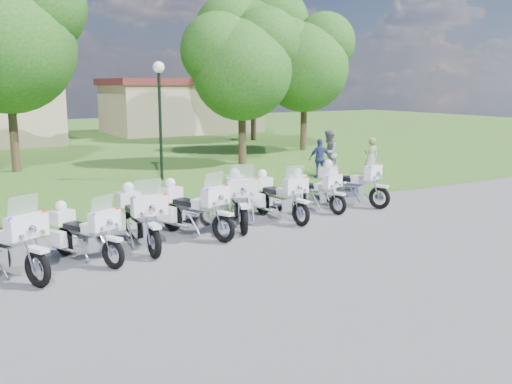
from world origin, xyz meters
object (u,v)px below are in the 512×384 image
motorcycle_3 (192,208)px  motorcycle_7 (349,183)px  bystander_b (328,153)px  motorcycle_1 (83,232)px  bystander_a (371,158)px  motorcycle_2 (139,216)px  bystander_c (320,159)px  motorcycle_4 (239,198)px  lamp_post (159,92)px  motorcycle_0 (3,241)px  motorcycle_5 (278,195)px  motorcycle_6 (314,190)px

motorcycle_3 → motorcycle_7: motorcycle_3 is taller
bystander_b → motorcycle_7: bearing=16.5°
motorcycle_1 → bystander_a: 13.56m
motorcycle_2 → bystander_c: motorcycle_2 is taller
motorcycle_3 → bystander_a: size_ratio=1.46×
motorcycle_4 → lamp_post: size_ratio=0.54×
motorcycle_1 → bystander_b: (11.51, 6.37, 0.31)m
motorcycle_0 → bystander_a: 15.12m
motorcycle_5 → bystander_c: motorcycle_5 is taller
motorcycle_7 → bystander_a: motorcycle_7 is taller
motorcycle_3 → motorcycle_0: bearing=-8.4°
motorcycle_0 → bystander_b: size_ratio=1.26×
motorcycle_4 → motorcycle_7: motorcycle_4 is taller
motorcycle_0 → motorcycle_7: (10.21, 1.82, -0.03)m
motorcycle_6 → bystander_b: (4.28, 4.83, 0.34)m
motorcycle_3 → motorcycle_6: motorcycle_3 is taller
motorcycle_7 → bystander_b: (2.89, 4.78, 0.25)m
motorcycle_6 → bystander_a: (5.36, 3.48, 0.21)m
motorcycle_6 → motorcycle_0: bearing=-1.7°
motorcycle_6 → motorcycle_3: bearing=-2.4°
motorcycle_6 → lamp_post: bearing=-87.9°
motorcycle_3 → motorcycle_4: bearing=173.8°
motorcycle_6 → lamp_post: 8.06m
bystander_a → bystander_b: bystander_b is taller
motorcycle_1 → motorcycle_2: 1.48m
bystander_a → bystander_b: (-1.08, 1.35, 0.13)m
bystander_c → motorcycle_0: bearing=41.6°
motorcycle_2 → lamp_post: lamp_post is taller
bystander_c → motorcycle_7: bearing=78.2°
motorcycle_0 → motorcycle_2: (3.00, 0.69, -0.01)m
lamp_post → motorcycle_4: bearing=-96.3°
motorcycle_2 → bystander_a: motorcycle_2 is taller
motorcycle_3 → bystander_b: 10.33m
motorcycle_3 → motorcycle_6: (4.36, 0.82, -0.09)m
motorcycle_1 → motorcycle_3: size_ratio=0.88×
motorcycle_3 → motorcycle_2: bearing=-10.5°
motorcycle_7 → motorcycle_0: bearing=-11.7°
motorcycle_7 → bystander_c: (2.25, 4.50, 0.09)m
bystander_c → motorcycle_2: bearing=45.5°
motorcycle_6 → bystander_a: size_ratio=1.31×
motorcycle_4 → bystander_a: motorcycle_4 is taller
motorcycle_7 → lamp_post: (-3.37, 7.25, 2.72)m
motorcycle_7 → bystander_b: bystander_b is taller
motorcycle_0 → motorcycle_6: 9.00m
motorcycle_1 → bystander_a: bearing=177.5°
motorcycle_2 → lamp_post: (3.85, 8.38, 2.70)m
bystander_c → motorcycle_1: bearing=44.0°
motorcycle_5 → motorcycle_7: size_ratio=1.02×
motorcycle_3 → bystander_a: 10.63m
motorcycle_3 → motorcycle_4: 1.58m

